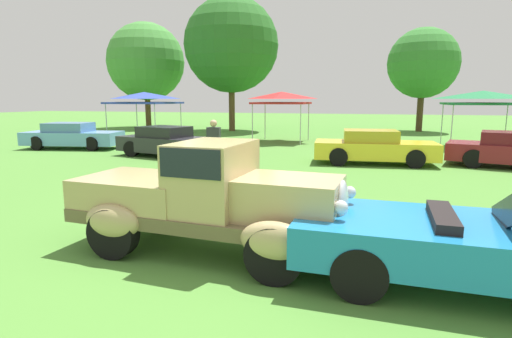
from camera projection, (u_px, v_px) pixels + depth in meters
The scene contains 13 objects.
ground_plane at pixel (227, 252), 6.27m from camera, with size 120.00×120.00×0.00m, color #4C8433.
feature_pickup_truck at pixel (209, 197), 6.16m from camera, with size 4.31×2.01×1.70m.
neighbor_convertible at pixel (491, 245), 4.93m from camera, with size 4.57×1.81×1.40m.
show_car_skyblue at pixel (72, 136), 19.20m from camera, with size 4.64×2.47×1.22m.
show_car_charcoal at pixel (167, 142), 16.56m from camera, with size 4.49×2.61×1.22m.
show_car_yellow at pixel (374, 147), 14.70m from camera, with size 4.39×2.07×1.22m.
spectator_near_truck at pixel (214, 145), 12.68m from camera, with size 0.43×0.29×1.69m.
canopy_tent_left_field at pixel (144, 97), 23.01m from camera, with size 3.33×3.33×2.71m.
canopy_tent_center_field at pixel (282, 97), 21.98m from camera, with size 2.84×2.84×2.71m.
canopy_tent_right_field at pixel (483, 97), 19.14m from camera, with size 3.29×3.29×2.71m.
treeline_far_left at pixel (146, 62), 32.50m from camera, with size 6.09×6.09×8.30m.
treeline_mid_left at pixel (231, 45), 29.01m from camera, with size 6.73×6.73×9.47m.
treeline_center at pixel (423, 63), 28.59m from camera, with size 4.88×4.88×7.24m.
Camera 1 is at (2.11, -5.60, 2.33)m, focal length 28.58 mm.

